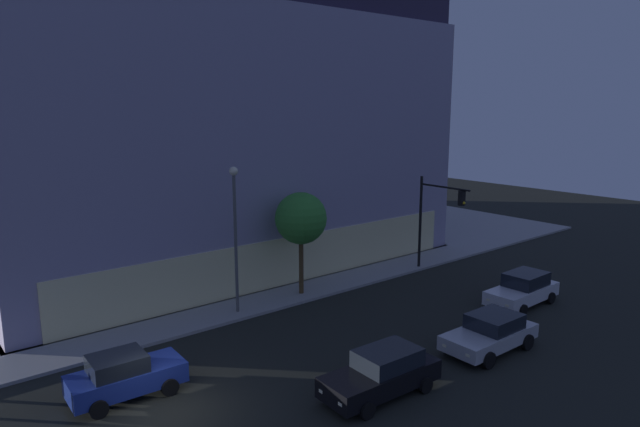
% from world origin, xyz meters
% --- Properties ---
extents(ground_plane, '(120.00, 120.00, 0.00)m').
position_xyz_m(ground_plane, '(0.00, 0.00, 0.00)').
color(ground_plane, black).
extents(modern_building, '(30.11, 30.78, 18.54)m').
position_xyz_m(modern_building, '(11.41, 23.75, 9.20)').
color(modern_building, '#4C4C51').
rests_on(modern_building, ground).
extents(traffic_light_far_corner, '(0.36, 3.89, 5.99)m').
position_xyz_m(traffic_light_far_corner, '(20.32, 4.88, 4.10)').
color(traffic_light_far_corner, black).
rests_on(traffic_light_far_corner, sidewalk_corner).
extents(street_lamp_sidewalk, '(0.44, 0.44, 7.48)m').
position_xyz_m(street_lamp_sidewalk, '(6.84, 6.58, 4.89)').
color(street_lamp_sidewalk, '#575757').
rests_on(street_lamp_sidewalk, sidewalk_corner).
extents(sidewalk_tree, '(2.89, 2.89, 5.76)m').
position_xyz_m(sidewalk_tree, '(11.12, 6.77, 4.45)').
color(sidewalk_tree, '#4B381E').
rests_on(sidewalk_tree, sidewalk_corner).
extents(car_blue, '(4.17, 2.10, 1.70)m').
position_xyz_m(car_blue, '(-0.65, 2.01, 0.85)').
color(car_blue, navy).
rests_on(car_blue, ground).
extents(car_black, '(4.77, 2.17, 1.70)m').
position_xyz_m(car_black, '(6.81, -3.82, 0.85)').
color(car_black, black).
rests_on(car_black, ground).
extents(car_silver, '(4.63, 2.28, 1.61)m').
position_xyz_m(car_silver, '(13.20, -4.16, 0.82)').
color(car_silver, '#B7BABF').
rests_on(car_silver, ground).
extents(car_white, '(4.65, 2.13, 1.74)m').
position_xyz_m(car_white, '(19.50, -1.93, 0.86)').
color(car_white, silver).
rests_on(car_white, ground).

